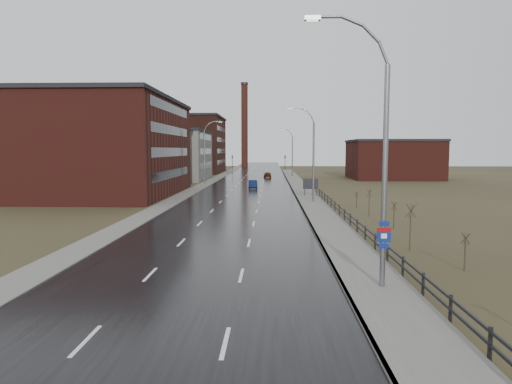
# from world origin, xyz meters

# --- Properties ---
(ground) EXTENTS (320.00, 320.00, 0.00)m
(ground) POSITION_xyz_m (0.00, 0.00, 0.00)
(ground) COLOR #2D2819
(ground) RESTS_ON ground
(road) EXTENTS (14.00, 300.00, 0.06)m
(road) POSITION_xyz_m (0.00, 60.00, 0.03)
(road) COLOR black
(road) RESTS_ON ground
(sidewalk_right) EXTENTS (3.20, 180.00, 0.18)m
(sidewalk_right) POSITION_xyz_m (8.60, 35.00, 0.09)
(sidewalk_right) COLOR #595651
(sidewalk_right) RESTS_ON ground
(curb_right) EXTENTS (0.16, 180.00, 0.18)m
(curb_right) POSITION_xyz_m (7.08, 35.00, 0.09)
(curb_right) COLOR slate
(curb_right) RESTS_ON ground
(sidewalk_left) EXTENTS (2.40, 260.00, 0.12)m
(sidewalk_left) POSITION_xyz_m (-8.20, 60.00, 0.06)
(sidewalk_left) COLOR #595651
(sidewalk_left) RESTS_ON ground
(warehouse_near) EXTENTS (22.44, 28.56, 13.50)m
(warehouse_near) POSITION_xyz_m (-20.99, 45.00, 6.76)
(warehouse_near) COLOR #471914
(warehouse_near) RESTS_ON ground
(warehouse_mid) EXTENTS (16.32, 20.40, 10.50)m
(warehouse_mid) POSITION_xyz_m (-17.99, 78.00, 5.26)
(warehouse_mid) COLOR slate
(warehouse_mid) RESTS_ON ground
(warehouse_far) EXTENTS (26.52, 24.48, 15.50)m
(warehouse_far) POSITION_xyz_m (-22.99, 108.00, 7.76)
(warehouse_far) COLOR #331611
(warehouse_far) RESTS_ON ground
(building_right) EXTENTS (18.36, 16.32, 8.50)m
(building_right) POSITION_xyz_m (30.30, 82.00, 4.26)
(building_right) COLOR #471914
(building_right) RESTS_ON ground
(smokestack) EXTENTS (2.70, 2.70, 30.70)m
(smokestack) POSITION_xyz_m (-6.00, 150.00, 15.50)
(smokestack) COLOR #331611
(smokestack) RESTS_ON ground
(streetlight_main) EXTENTS (3.91, 0.29, 12.11)m
(streetlight_main) POSITION_xyz_m (8.47, 2.00, 6.06)
(streetlight_main) COLOR slate
(streetlight_main) RESTS_ON ground
(streetlight_right_mid) EXTENTS (3.36, 0.28, 11.35)m
(streetlight_right_mid) POSITION_xyz_m (8.50, 36.00, 5.84)
(streetlight_right_mid) COLOR slate
(streetlight_right_mid) RESTS_ON ground
(streetlight_left) EXTENTS (3.36, 0.28, 11.35)m
(streetlight_left) POSITION_xyz_m (-7.70, 62.00, 5.84)
(streetlight_left) COLOR slate
(streetlight_left) RESTS_ON ground
(streetlight_right_far) EXTENTS (3.36, 0.28, 11.35)m
(streetlight_right_far) POSITION_xyz_m (8.50, 90.00, 5.84)
(streetlight_right_far) COLOR slate
(streetlight_right_far) RESTS_ON ground
(guardrail) EXTENTS (0.10, 53.05, 1.10)m
(guardrail) POSITION_xyz_m (10.30, 18.31, 0.71)
(guardrail) COLOR black
(guardrail) RESTS_ON ground
(shrub_b) EXTENTS (0.48, 0.51, 2.01)m
(shrub_b) POSITION_xyz_m (13.93, 5.48, 1.07)
(shrub_b) COLOR #382D23
(shrub_b) RESTS_ON ground
(shrub_c) EXTENTS (0.69, 0.73, 2.96)m
(shrub_c) POSITION_xyz_m (12.52, 10.25, 1.57)
(shrub_c) COLOR #382D23
(shrub_c) RESTS_ON ground
(shrub_d) EXTENTS (0.52, 0.55, 2.18)m
(shrub_d) POSITION_xyz_m (13.63, 18.20, 1.16)
(shrub_d) COLOR #382D23
(shrub_d) RESTS_ON ground
(shrub_e) EXTENTS (0.62, 0.66, 2.65)m
(shrub_e) POSITION_xyz_m (13.06, 24.83, 1.41)
(shrub_e) COLOR #382D23
(shrub_e) RESTS_ON ground
(shrub_f) EXTENTS (0.42, 0.44, 1.73)m
(shrub_f) POSITION_xyz_m (13.12, 31.52, 0.91)
(shrub_f) COLOR #382D23
(shrub_f) RESTS_ON ground
(billboard) EXTENTS (2.05, 0.17, 2.46)m
(billboard) POSITION_xyz_m (9.10, 43.01, 1.67)
(billboard) COLOR black
(billboard) RESTS_ON ground
(traffic_light_left) EXTENTS (0.58, 2.73, 5.30)m
(traffic_light_left) POSITION_xyz_m (-8.00, 120.00, 4.60)
(traffic_light_left) COLOR black
(traffic_light_left) RESTS_ON ground
(traffic_light_right) EXTENTS (0.58, 2.73, 5.30)m
(traffic_light_right) POSITION_xyz_m (8.00, 120.00, 4.60)
(traffic_light_right) COLOR black
(traffic_light_right) RESTS_ON ground
(car_near) EXTENTS (1.68, 4.15, 1.34)m
(car_near) POSITION_xyz_m (0.82, 55.52, 0.67)
(car_near) COLOR #0C193C
(car_near) RESTS_ON ground
(car_far) EXTENTS (1.82, 4.15, 1.39)m
(car_far) POSITION_xyz_m (2.99, 82.96, 0.69)
(car_far) COLOR #45140B
(car_far) RESTS_ON ground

